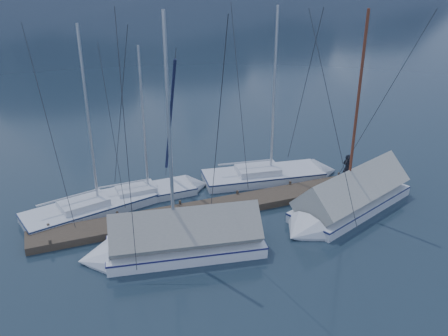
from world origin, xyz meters
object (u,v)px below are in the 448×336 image
Objects in this scene: sailboat_open_right at (280,175)px; person at (347,169)px; sailboat_covered_far at (171,243)px; sailboat_open_mid at (157,192)px; sailboat_open_left at (109,204)px; sailboat_covered_near at (344,202)px.

sailboat_open_right reaches higher than person.
sailboat_open_mid is at bearing 81.96° from sailboat_covered_far.
sailboat_open_left reaches higher than sailboat_open_mid.
sailboat_open_left is at bearing 109.03° from sailboat_covered_far.
sailboat_covered_near is at bearing 2.76° from sailboat_covered_far.
sailboat_open_left is 12.33m from person.
sailboat_open_mid is 10.00m from person.
sailboat_covered_far is 10.65m from person.
sailboat_covered_near is (7.89, -5.10, 0.37)m from sailboat_open_mid.
sailboat_covered_near is at bearing -32.86° from sailboat_open_mid.
sailboat_open_right is 0.96× the size of sailboat_covered_far.
sailboat_covered_far is 6.79× the size of person.
sailboat_open_mid is at bearing 9.92° from sailboat_open_left.
sailboat_covered_near is 2.82m from person.
sailboat_open_mid is 0.79× the size of sailboat_covered_far.
sailboat_open_right is 0.97× the size of sailboat_covered_near.
sailboat_open_right is at bearing -3.89° from sailboat_open_mid.
sailboat_open_left is 6.18× the size of person.
sailboat_open_mid is (2.53, 0.44, -0.02)m from sailboat_open_left.
sailboat_open_right is at bearing -0.15° from sailboat_open_left.
sailboat_open_right is (6.87, -0.47, 0.03)m from sailboat_open_mid.
sailboat_open_right is at bearing 33.64° from person.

